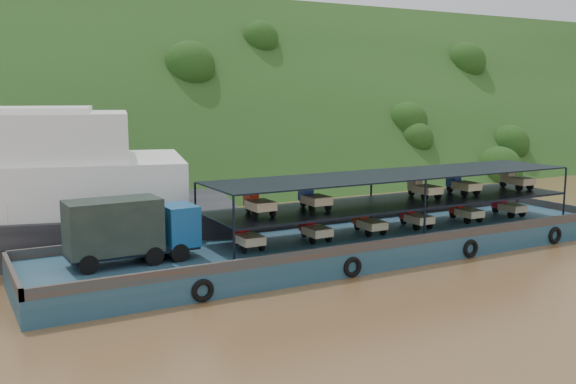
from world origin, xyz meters
TOP-DOWN VIEW (x-y plane):
  - ground at (0.00, 0.00)m, footprint 160.00×160.00m
  - hillside at (0.00, 36.00)m, footprint 140.00×39.60m
  - cargo_barge at (-1.49, -1.56)m, footprint 35.00×7.18m

SIDE VIEW (x-z plane):
  - ground at x=0.00m, z-range 0.00..0.00m
  - hillside at x=0.00m, z-range -19.80..19.80m
  - cargo_barge at x=-1.49m, z-range -1.20..3.34m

